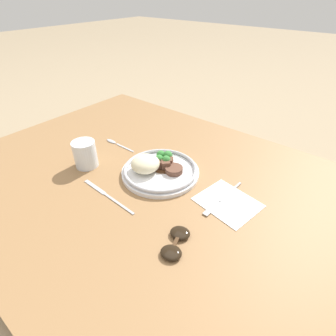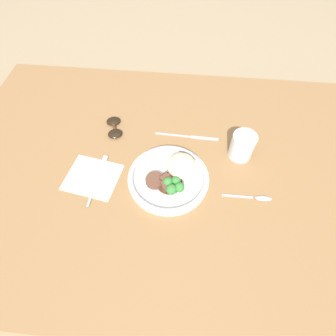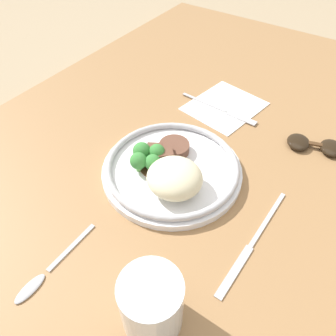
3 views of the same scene
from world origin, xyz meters
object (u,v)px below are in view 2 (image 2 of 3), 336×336
plate (171,176)px  juice_glass (242,146)px  sunglasses (114,127)px  fork (99,174)px  spoon (257,198)px  knife (189,137)px

plate → juice_glass: (0.22, 0.12, 0.02)m
sunglasses → fork: bearing=-109.6°
spoon → knife: bearing=134.0°
spoon → plate: bearing=170.8°
spoon → sunglasses: sunglasses is taller
knife → sunglasses: 0.27m
sunglasses → juice_glass: bearing=-27.1°
plate → fork: (-0.23, -0.01, -0.02)m
plate → juice_glass: 0.25m
spoon → sunglasses: (-0.49, 0.23, 0.01)m
fork → knife: (0.28, 0.19, -0.00)m
juice_glass → spoon: (0.04, -0.16, -0.04)m
knife → sunglasses: (-0.27, 0.01, 0.01)m
fork → sunglasses: 0.20m
plate → fork: size_ratio=1.33×
fork → knife: fork is taller
juice_glass → fork: juice_glass is taller
fork → spoon: size_ratio=1.27×
fork → juice_glass: bearing=-70.9°
spoon → sunglasses: bearing=154.1°
knife → plate: bearing=-102.8°
juice_glass → sunglasses: juice_glass is taller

